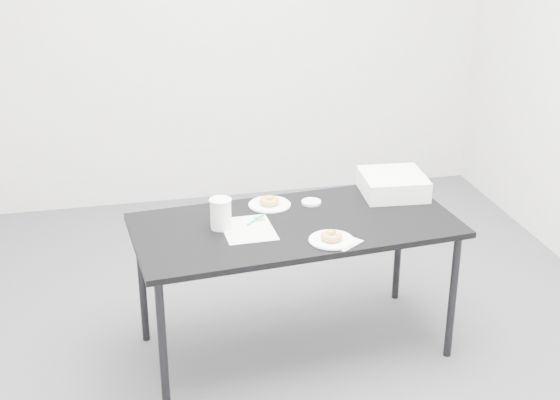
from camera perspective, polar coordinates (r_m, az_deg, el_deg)
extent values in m
plane|color=#48484D|center=(4.02, -1.28, -10.55)|extent=(4.00, 4.00, 0.00)
cube|color=silver|center=(5.40, -5.73, 13.58)|extent=(4.00, 0.02, 2.70)
cube|color=black|center=(3.68, 1.12, -1.87)|extent=(1.57, 0.84, 0.03)
cylinder|color=black|center=(3.45, -8.58, -10.58)|extent=(0.04, 0.04, 0.66)
cylinder|color=black|center=(3.96, -10.05, -5.96)|extent=(0.04, 0.04, 0.66)
cylinder|color=black|center=(3.86, 12.51, -6.93)|extent=(0.04, 0.04, 0.66)
cylinder|color=black|center=(4.32, 8.65, -3.23)|extent=(0.04, 0.04, 0.66)
cube|color=white|center=(3.61, -2.35, -2.14)|extent=(0.24, 0.30, 0.00)
cube|color=green|center=(3.70, -1.53, -1.38)|extent=(0.05, 0.05, 0.00)
cylinder|color=#0E9A8C|center=(3.69, -1.78, -1.43)|extent=(0.10, 0.10, 0.01)
cube|color=white|center=(3.50, 4.51, -3.04)|extent=(0.20, 0.20, 0.00)
cylinder|color=white|center=(3.50, 3.78, -2.94)|extent=(0.20, 0.20, 0.01)
torus|color=#D68543|center=(3.49, 3.79, -2.66)|extent=(0.13, 0.13, 0.03)
cylinder|color=white|center=(3.86, -0.77, -0.34)|extent=(0.21, 0.21, 0.01)
torus|color=#D68543|center=(3.85, -0.77, -0.07)|extent=(0.12, 0.12, 0.03)
cylinder|color=white|center=(3.60, -4.36, -0.99)|extent=(0.10, 0.10, 0.15)
cylinder|color=white|center=(3.88, 2.30, -0.16)|extent=(0.10, 0.10, 0.01)
cube|color=white|center=(4.02, 8.26, 1.16)|extent=(0.34, 0.34, 0.10)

